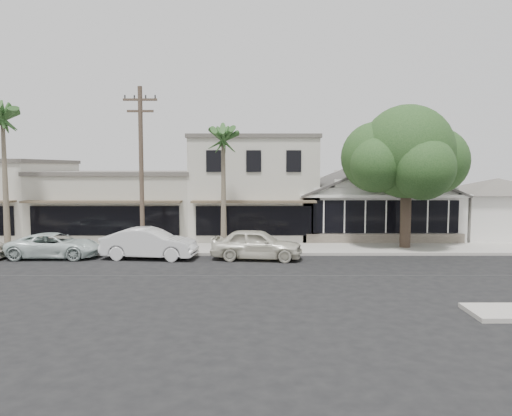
{
  "coord_description": "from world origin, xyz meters",
  "views": [
    {
      "loc": [
        -2.94,
        -21.52,
        4.77
      ],
      "look_at": [
        -2.87,
        6.0,
        2.48
      ],
      "focal_mm": 35.0,
      "sensor_mm": 36.0,
      "label": 1
    }
  ],
  "objects_px": {
    "car_0": "(257,244)",
    "shade_tree": "(405,155)",
    "car_1": "(149,243)",
    "car_2": "(55,246)",
    "utility_pole": "(141,166)"
  },
  "relations": [
    {
      "from": "car_0",
      "to": "car_1",
      "type": "distance_m",
      "value": 5.57
    },
    {
      "from": "utility_pole",
      "to": "shade_tree",
      "type": "bearing_deg",
      "value": 7.46
    },
    {
      "from": "utility_pole",
      "to": "car_2",
      "type": "relative_size",
      "value": 1.91
    },
    {
      "from": "car_2",
      "to": "shade_tree",
      "type": "bearing_deg",
      "value": -81.15
    },
    {
      "from": "car_1",
      "to": "car_2",
      "type": "xyz_separation_m",
      "value": [
        -5.0,
        0.24,
        -0.15
      ]
    },
    {
      "from": "utility_pole",
      "to": "car_1",
      "type": "bearing_deg",
      "value": -62.05
    },
    {
      "from": "car_0",
      "to": "shade_tree",
      "type": "bearing_deg",
      "value": -61.77
    },
    {
      "from": "utility_pole",
      "to": "car_2",
      "type": "height_order",
      "value": "utility_pole"
    },
    {
      "from": "car_2",
      "to": "shade_tree",
      "type": "relative_size",
      "value": 0.57
    },
    {
      "from": "car_0",
      "to": "car_1",
      "type": "xyz_separation_m",
      "value": [
        -5.56,
        0.21,
        0.01
      ]
    },
    {
      "from": "car_0",
      "to": "shade_tree",
      "type": "height_order",
      "value": "shade_tree"
    },
    {
      "from": "car_2",
      "to": "shade_tree",
      "type": "height_order",
      "value": "shade_tree"
    },
    {
      "from": "car_0",
      "to": "shade_tree",
      "type": "relative_size",
      "value": 0.56
    },
    {
      "from": "utility_pole",
      "to": "car_1",
      "type": "distance_m",
      "value": 4.19
    },
    {
      "from": "utility_pole",
      "to": "car_0",
      "type": "bearing_deg",
      "value": -12.28
    }
  ]
}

